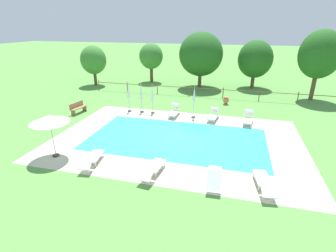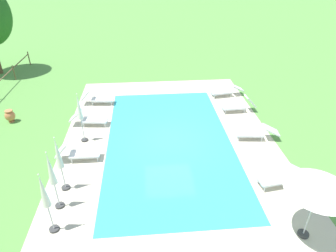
{
  "view_description": "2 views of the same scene",
  "coord_description": "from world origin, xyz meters",
  "views": [
    {
      "loc": [
        3.16,
        -14.05,
        6.66
      ],
      "look_at": [
        -0.68,
        0.5,
        0.6
      ],
      "focal_mm": 27.17,
      "sensor_mm": 36.0,
      "label": 1
    },
    {
      "loc": [
        -11.76,
        1.08,
        7.9
      ],
      "look_at": [
        -0.41,
        0.09,
        1.09
      ],
      "focal_mm": 31.36,
      "sensor_mm": 36.0,
      "label": 2
    }
  ],
  "objects": [
    {
      "name": "sun_lounger_north_near_steps",
      "position": [
        -1.13,
        4.06,
        0.39
      ],
      "size": [
        0.61,
        1.89,
        0.96
      ],
      "color": "white",
      "rests_on": "ground"
    },
    {
      "name": "swimming_pool_water",
      "position": [
        0.0,
        0.0,
        0.01
      ],
      "size": [
        10.82,
        5.89,
        0.01
      ],
      "primitive_type": "cube",
      "color": "#38C6D1",
      "rests_on": "ground"
    },
    {
      "name": "ground_plane",
      "position": [
        0.0,
        0.0,
        0.0
      ],
      "size": [
        160.0,
        160.0,
        0.0
      ],
      "primitive_type": "plane",
      "color": "#599342"
    },
    {
      "name": "sun_lounger_north_mid",
      "position": [
        -0.17,
        -4.2,
        0.36
      ],
      "size": [
        0.81,
        2.11,
        0.73
      ],
      "color": "white",
      "rests_on": "ground"
    },
    {
      "name": "sun_lounger_south_mid",
      "position": [
        -3.44,
        -4.09,
        0.36
      ],
      "size": [
        0.87,
        2.09,
        0.79
      ],
      "color": "white",
      "rests_on": "ground"
    },
    {
      "name": "sun_lounger_south_near_corner",
      "position": [
        4.34,
        3.87,
        0.39
      ],
      "size": [
        0.76,
        1.93,
        0.97
      ],
      "color": "white",
      "rests_on": "ground"
    },
    {
      "name": "sun_lounger_south_far",
      "position": [
        2.69,
        -4.19,
        0.39
      ],
      "size": [
        0.68,
        1.93,
        0.94
      ],
      "color": "white",
      "rests_on": "ground"
    },
    {
      "name": "pool_deck_paving",
      "position": [
        0.0,
        0.0,
        0.0
      ],
      "size": [
        15.09,
        10.16,
        0.01
      ],
      "primitive_type": "cube",
      "color": "beige",
      "rests_on": "ground"
    },
    {
      "name": "patio_umbrella_closed_row_west",
      "position": [
        -2.94,
        4.28,
        1.52
      ],
      "size": [
        0.32,
        0.32,
        2.38
      ],
      "color": "#383838",
      "rests_on": "ground"
    },
    {
      "name": "sun_lounger_north_far",
      "position": [
        1.87,
        4.01,
        0.38
      ],
      "size": [
        0.8,
        2.01,
        0.89
      ],
      "color": "white",
      "rests_on": "ground"
    },
    {
      "name": "patio_umbrella_closed_row_centre",
      "position": [
        -3.88,
        4.3,
        1.56
      ],
      "size": [
        0.32,
        0.32,
        2.42
      ],
      "color": "#383838",
      "rests_on": "ground"
    },
    {
      "name": "terracotta_urn_near_fence",
      "position": [
        2.59,
        8.28,
        0.37
      ],
      "size": [
        0.51,
        0.51,
        0.68
      ],
      "color": "#C67547",
      "rests_on": "ground"
    },
    {
      "name": "patio_umbrella_open_foreground",
      "position": [
        -5.82,
        -3.83,
        2.13
      ],
      "size": [
        2.0,
        2.0,
        2.38
      ],
      "color": "#383838",
      "rests_on": "ground"
    },
    {
      "name": "patio_umbrella_closed_row_mid_west",
      "position": [
        -4.92,
        4.24,
        1.56
      ],
      "size": [
        0.32,
        0.32,
        2.39
      ],
      "color": "#383838",
      "rests_on": "ground"
    },
    {
      "name": "sun_lounger_north_end",
      "position": [
        4.81,
        -4.03,
        0.35
      ],
      "size": [
        0.89,
        2.13,
        0.72
      ],
      "color": "white",
      "rests_on": "ground"
    },
    {
      "name": "pool_coping_rim",
      "position": [
        0.0,
        0.0,
        0.01
      ],
      "size": [
        11.3,
        6.37,
        0.01
      ],
      "color": "beige",
      "rests_on": "ground"
    },
    {
      "name": "patio_umbrella_closed_row_east",
      "position": [
        0.38,
        4.08,
        1.62
      ],
      "size": [
        0.32,
        0.32,
        2.51
      ],
      "color": "#383838",
      "rests_on": "ground"
    }
  ]
}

